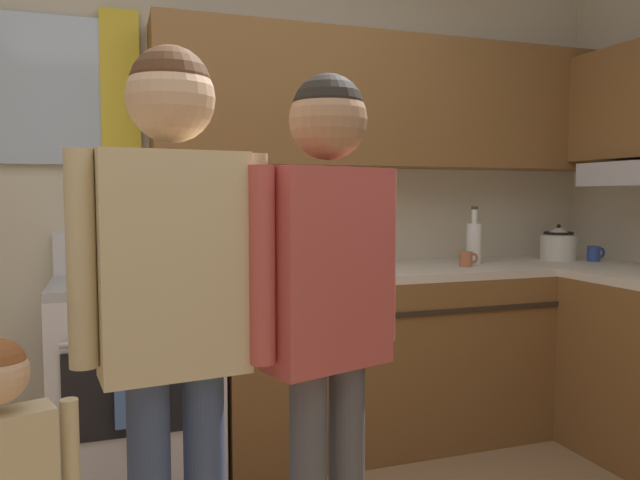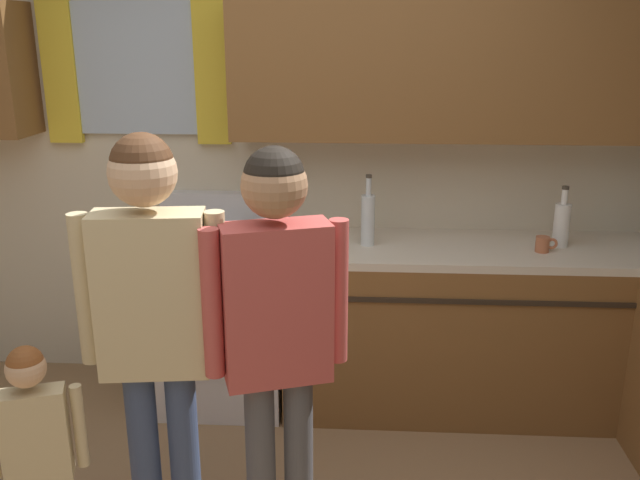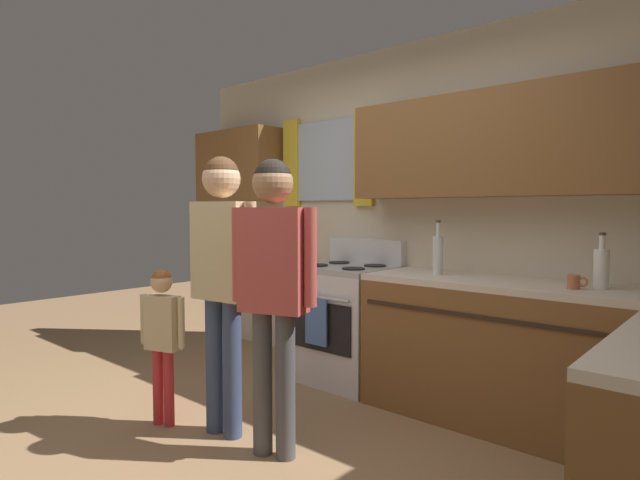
% 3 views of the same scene
% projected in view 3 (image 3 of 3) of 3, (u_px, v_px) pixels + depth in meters
% --- Properties ---
extents(ground_plane, '(12.00, 12.00, 0.00)m').
position_uv_depth(ground_plane, '(217.00, 470.00, 2.64)').
color(ground_plane, '#93704C').
extents(back_wall_unit, '(4.60, 0.42, 2.60)m').
position_uv_depth(back_wall_unit, '(417.00, 190.00, 3.87)').
color(back_wall_unit, beige).
rests_on(back_wall_unit, ground).
extents(kitchen_counter_run, '(2.30, 1.92, 0.90)m').
position_uv_depth(kitchen_counter_run, '(591.00, 388.00, 2.56)').
color(kitchen_counter_run, brown).
rests_on(kitchen_counter_run, ground).
extents(stove_oven, '(0.71, 0.67, 1.10)m').
position_uv_depth(stove_oven, '(346.00, 321.00, 4.02)').
color(stove_oven, silver).
rests_on(stove_oven, ground).
extents(bottle_tall_clear, '(0.07, 0.07, 0.37)m').
position_uv_depth(bottle_tall_clear, '(438.00, 254.00, 3.46)').
color(bottle_tall_clear, silver).
rests_on(bottle_tall_clear, kitchen_counter_run).
extents(bottle_milk_white, '(0.08, 0.08, 0.31)m').
position_uv_depth(bottle_milk_white, '(601.00, 267.00, 2.84)').
color(bottle_milk_white, white).
rests_on(bottle_milk_white, kitchen_counter_run).
extents(cup_terracotta, '(0.11, 0.07, 0.08)m').
position_uv_depth(cup_terracotta, '(574.00, 282.00, 2.84)').
color(cup_terracotta, '#B76642').
rests_on(cup_terracotta, kitchen_counter_run).
extents(adult_holding_child, '(0.51, 0.22, 1.65)m').
position_uv_depth(adult_holding_child, '(222.00, 261.00, 3.02)').
color(adult_holding_child, '#38476B').
rests_on(adult_holding_child, ground).
extents(adult_in_plaid, '(0.48, 0.26, 1.61)m').
position_uv_depth(adult_in_plaid, '(273.00, 271.00, 2.75)').
color(adult_in_plaid, '#4C4C51').
rests_on(adult_in_plaid, ground).
extents(small_child, '(0.31, 0.16, 0.97)m').
position_uv_depth(small_child, '(162.00, 328.00, 3.17)').
color(small_child, red).
rests_on(small_child, ground).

